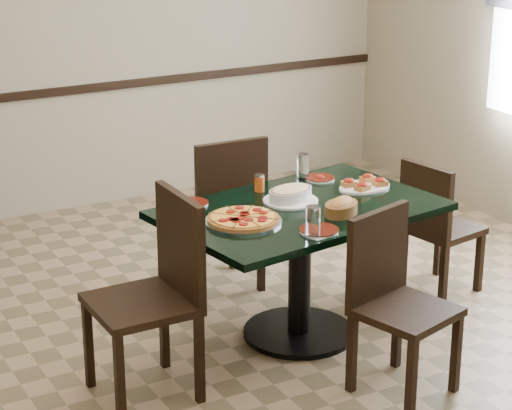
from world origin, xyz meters
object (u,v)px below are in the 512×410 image
chair_left (159,284)px  lasagna_casserole (291,194)px  main_table (300,239)px  chair_near (393,293)px  bread_basket (341,207)px  bruschetta_platter (365,184)px  chair_right (435,222)px  chair_far (224,206)px  pepperoni_pizza (243,219)px

chair_left → lasagna_casserole: (0.90, 0.28, 0.23)m
main_table → chair_near: 0.70m
bread_basket → bruschetta_platter: (0.35, 0.30, -0.02)m
main_table → chair_right: 1.01m
bruschetta_platter → chair_far: bearing=124.5°
pepperoni_pizza → bread_basket: bearing=-15.2°
lasagna_casserole → chair_far: bearing=84.7°
chair_far → chair_right: 1.26m
main_table → chair_left: (-0.90, -0.18, -0.00)m
chair_far → lasagna_casserole: (0.08, -0.64, 0.25)m
lasagna_casserole → pepperoni_pizza: bearing=-169.2°
lasagna_casserole → main_table: bearing=-99.2°
chair_near → bruschetta_platter: bearing=49.1°
chair_far → bread_basket: size_ratio=3.63×
chair_right → pepperoni_pizza: size_ratio=2.07×
main_table → chair_near: chair_near is taller
chair_far → main_table: bearing=98.2°
pepperoni_pizza → lasagna_casserole: lasagna_casserole is taller
chair_right → pepperoni_pizza: chair_right is taller
pepperoni_pizza → chair_near: bearing=-52.3°
chair_left → bread_basket: 1.05m
chair_near → bread_basket: bearing=72.3°
pepperoni_pizza → bruschetta_platter: (0.85, 0.16, 0.01)m
main_table → lasagna_casserole: size_ratio=5.20×
main_table → bruschetta_platter: 0.53m
bread_basket → pepperoni_pizza: bearing=135.1°
main_table → chair_far: 0.74m
bread_basket → chair_far: bearing=72.8°
chair_near → bruschetta_platter: 0.91m
main_table → chair_near: bearing=-89.7°
chair_left → bread_basket: bearing=88.6°
chair_near → main_table: bearing=82.9°
chair_near → chair_left: (-1.01, 0.51, 0.06)m
chair_right → main_table: bearing=86.0°
chair_right → bread_basket: bread_basket is taller
chair_right → chair_near: bearing=121.7°
chair_far → chair_near: 1.44m
bruschetta_platter → lasagna_casserole: bearing=173.5°
chair_right → chair_left: chair_left is taller
chair_near → chair_far: bearing=81.7°
chair_right → bread_basket: (-0.88, -0.30, 0.34)m
pepperoni_pizza → bread_basket: (0.50, -0.14, 0.02)m
main_table → bread_basket: 0.32m
lasagna_casserole → bruschetta_platter: lasagna_casserole is taller
main_table → chair_left: chair_left is taller
chair_left → chair_right: bearing=98.0°
main_table → chair_right: bearing=-2.6°
chair_far → chair_left: size_ratio=0.97×
chair_near → bruschetta_platter: (0.37, 0.79, 0.27)m
chair_far → pepperoni_pizza: size_ratio=2.45×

